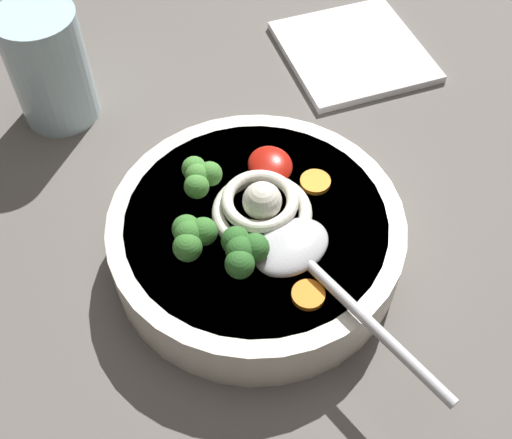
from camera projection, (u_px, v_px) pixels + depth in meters
The scene contains 12 objects.
table_slab at pixel (264, 270), 53.25cm from camera, with size 134.44×134.44×3.60cm, color #5B5651.
soup_bowl at pixel (256, 237), 50.07cm from camera, with size 22.62×22.62×4.70cm.
noodle_pile at pixel (260, 207), 47.64cm from camera, with size 8.30×8.14×3.34cm.
soup_spoon at pixel (304, 260), 45.12cm from camera, with size 17.35×8.92×1.60cm.
chili_sauce_dollop at pixel (270, 165), 50.41cm from camera, with size 3.86×3.48×1.74cm, color #B2190F.
broccoli_floret_far at pixel (200, 177), 48.39cm from camera, with size 3.74×3.22×2.96cm.
broccoli_floret_near_spoon at pixel (191, 235), 44.92cm from camera, with size 4.05×3.49×3.21cm.
broccoli_floret_beside_chili at pixel (243, 251), 44.08cm from camera, with size 4.06×3.49×3.21cm.
carrot_slice_front at pixel (315, 182), 50.23cm from camera, with size 2.40×2.40×0.41cm, color orange.
carrot_slice_extra_a at pixel (308, 295), 44.06cm from camera, with size 2.34×2.34×0.43cm, color orange.
drinking_glass at pixel (49, 67), 57.68cm from camera, with size 7.14×7.14×10.96cm, color silver.
folded_napkin at pixel (353, 51), 66.95cm from camera, with size 14.31×13.80×0.80cm, color white.
Camera 1 is at (-26.88, 10.46, 46.77)cm, focal length 45.11 mm.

